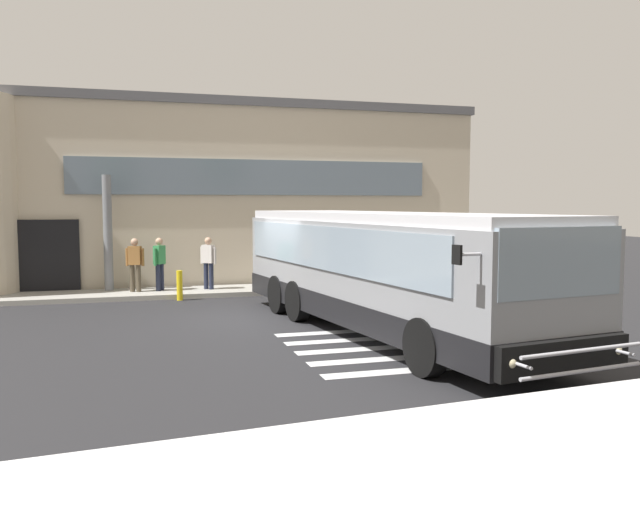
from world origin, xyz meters
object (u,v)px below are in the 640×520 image
at_px(bus_main_foreground, 383,274).
at_px(passenger_at_curb_edge, 208,260).
at_px(passenger_near_column, 135,261).
at_px(safety_bollard_yellow, 180,285).
at_px(passenger_by_doorway, 160,261).
at_px(entry_support_column, 108,233).

bearing_deg(bus_main_foreground, passenger_at_curb_edge, 111.44).
bearing_deg(passenger_near_column, safety_bollard_yellow, -44.88).
relative_size(passenger_near_column, passenger_by_doorway, 1.00).
bearing_deg(passenger_by_doorway, entry_support_column, 162.02).
relative_size(entry_support_column, passenger_at_curb_edge, 2.18).
xyz_separation_m(passenger_by_doorway, safety_bollard_yellow, (0.52, -1.30, -0.63)).
distance_m(passenger_near_column, safety_bollard_yellow, 1.89).
distance_m(entry_support_column, bus_main_foreground, 10.19).
bearing_deg(bus_main_foreground, passenger_near_column, 124.51).
relative_size(passenger_at_curb_edge, safety_bollard_yellow, 1.86).
height_order(passenger_near_column, passenger_at_curb_edge, same).
bearing_deg(safety_bollard_yellow, entry_support_column, 138.91).
bearing_deg(passenger_at_curb_edge, entry_support_column, 169.11).
distance_m(bus_main_foreground, passenger_near_column, 9.26).
relative_size(passenger_near_column, passenger_at_curb_edge, 1.00).
xyz_separation_m(bus_main_foreground, passenger_near_column, (-5.24, 7.63, -0.22)).
height_order(bus_main_foreground, safety_bollard_yellow, bus_main_foreground).
bearing_deg(entry_support_column, bus_main_foreground, -53.49).
distance_m(entry_support_column, passenger_by_doorway, 1.86).
xyz_separation_m(passenger_by_doorway, passenger_at_curb_edge, (1.53, -0.09, 0.00)).
bearing_deg(bus_main_foreground, passenger_by_doorway, 120.42).
distance_m(passenger_by_doorway, safety_bollard_yellow, 1.53).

